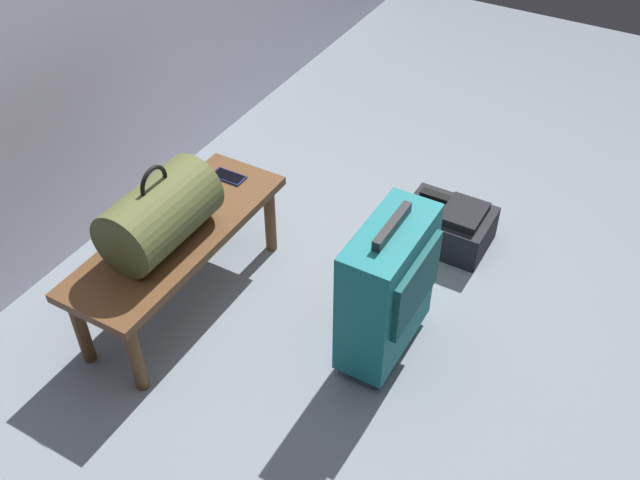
% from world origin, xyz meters
% --- Properties ---
extents(ground_plane, '(6.60, 6.60, 0.00)m').
position_xyz_m(ground_plane, '(0.00, 0.00, 0.00)').
color(ground_plane, slate).
extents(bench, '(1.00, 0.36, 0.37)m').
position_xyz_m(bench, '(-0.19, 0.93, 0.32)').
color(bench, brown).
rests_on(bench, ground).
extents(duffel_bag_olive, '(0.44, 0.26, 0.34)m').
position_xyz_m(duffel_bag_olive, '(-0.26, 0.93, 0.50)').
color(duffel_bag_olive, '#51562D').
rests_on(duffel_bag_olive, bench).
extents(cell_phone, '(0.07, 0.14, 0.01)m').
position_xyz_m(cell_phone, '(0.19, 0.96, 0.38)').
color(cell_phone, '#191E4C').
rests_on(cell_phone, bench).
extents(suitcase_upright_teal, '(0.44, 0.22, 0.63)m').
position_xyz_m(suitcase_upright_teal, '(-0.02, 0.11, 0.33)').
color(suitcase_upright_teal, '#14666B').
rests_on(suitcase_upright_teal, ground).
extents(backpack_dark, '(0.28, 0.38, 0.21)m').
position_xyz_m(backpack_dark, '(0.68, 0.14, 0.09)').
color(backpack_dark, black).
rests_on(backpack_dark, ground).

